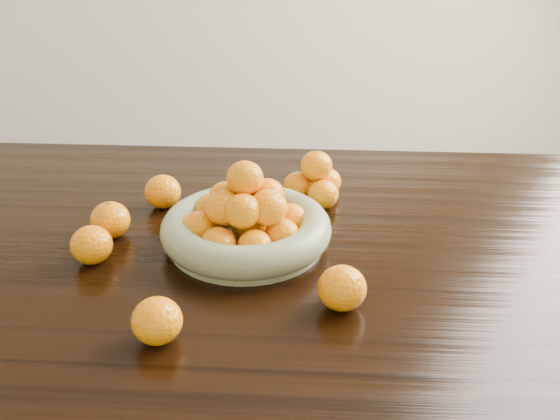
# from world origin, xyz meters

# --- Properties ---
(dining_table) EXTENTS (2.00, 1.00, 0.75)m
(dining_table) POSITION_xyz_m (0.00, 0.00, 0.66)
(dining_table) COLOR black
(dining_table) RESTS_ON ground
(fruit_bowl) EXTENTS (0.31, 0.31, 0.16)m
(fruit_bowl) POSITION_xyz_m (-0.09, -0.01, 0.79)
(fruit_bowl) COLOR gray
(fruit_bowl) RESTS_ON dining_table
(orange_pyramid) EXTENTS (0.12, 0.13, 0.11)m
(orange_pyramid) POSITION_xyz_m (0.04, 0.19, 0.79)
(orange_pyramid) COLOR orange
(orange_pyramid) RESTS_ON dining_table
(loose_orange_0) EXTENTS (0.07, 0.07, 0.07)m
(loose_orange_0) POSITION_xyz_m (-0.34, 0.01, 0.78)
(loose_orange_0) COLOR orange
(loose_orange_0) RESTS_ON dining_table
(loose_orange_1) EXTENTS (0.07, 0.07, 0.07)m
(loose_orange_1) POSITION_xyz_m (-0.18, -0.29, 0.78)
(loose_orange_1) COLOR orange
(loose_orange_1) RESTS_ON dining_table
(loose_orange_2) EXTENTS (0.08, 0.08, 0.07)m
(loose_orange_2) POSITION_xyz_m (0.08, -0.19, 0.79)
(loose_orange_2) COLOR orange
(loose_orange_2) RESTS_ON dining_table
(loose_orange_3) EXTENTS (0.07, 0.07, 0.07)m
(loose_orange_3) POSITION_xyz_m (-0.27, 0.14, 0.78)
(loose_orange_3) COLOR orange
(loose_orange_3) RESTS_ON dining_table
(loose_orange_4) EXTENTS (0.07, 0.07, 0.07)m
(loose_orange_4) POSITION_xyz_m (-0.35, -0.08, 0.78)
(loose_orange_4) COLOR orange
(loose_orange_4) RESTS_ON dining_table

